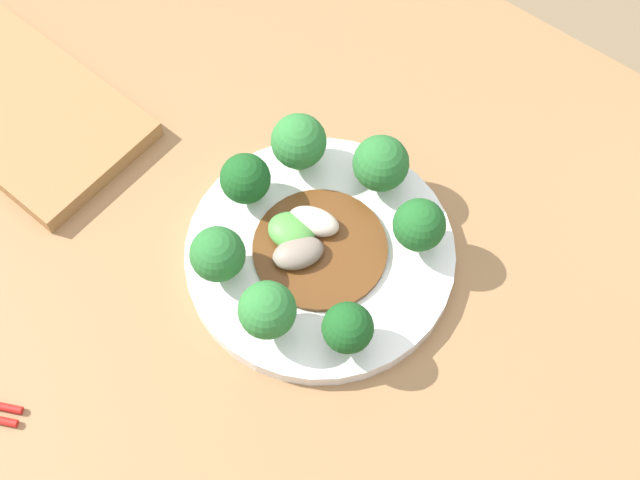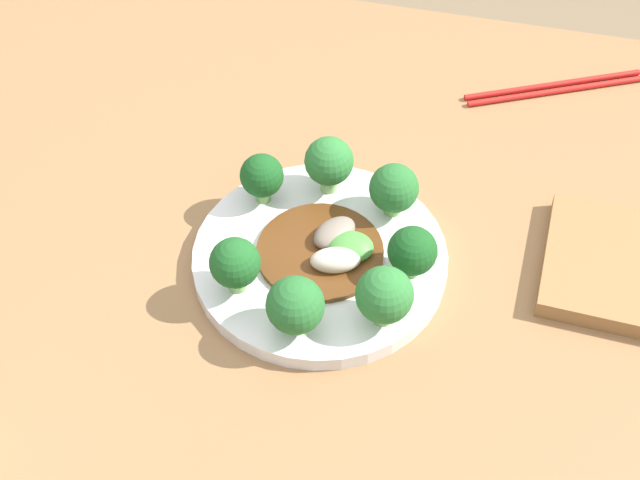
{
  "view_description": "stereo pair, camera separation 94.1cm",
  "coord_description": "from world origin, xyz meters",
  "px_view_note": "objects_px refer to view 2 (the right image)",
  "views": [
    {
      "loc": [
        -0.19,
        0.27,
        1.48
      ],
      "look_at": [
        0.04,
        -0.04,
        0.76
      ],
      "focal_mm": 50.0,
      "sensor_mm": 36.0,
      "label": 1
    },
    {
      "loc": [
        0.18,
        -0.6,
        1.42
      ],
      "look_at": [
        0.04,
        -0.04,
        0.76
      ],
      "focal_mm": 50.0,
      "sensor_mm": 36.0,
      "label": 2
    }
  ],
  "objects_px": {
    "broccoli_northwest": "(262,176)",
    "broccoli_east": "(412,251)",
    "plate": "(320,259)",
    "chopsticks": "(555,88)",
    "broccoli_northeast": "(394,189)",
    "broccoli_southwest": "(235,264)",
    "broccoli_north": "(329,162)",
    "broccoli_southeast": "(384,296)",
    "broccoli_south": "(295,306)",
    "stirfry_center": "(331,249)"
  },
  "relations": [
    {
      "from": "broccoli_southeast",
      "to": "broccoli_north",
      "type": "relative_size",
      "value": 0.97
    },
    {
      "from": "plate",
      "to": "broccoli_southeast",
      "type": "distance_m",
      "value": 0.11
    },
    {
      "from": "broccoli_north",
      "to": "chopsticks",
      "type": "distance_m",
      "value": 0.34
    },
    {
      "from": "broccoli_northwest",
      "to": "broccoli_southeast",
      "type": "bearing_deg",
      "value": -39.15
    },
    {
      "from": "broccoli_northeast",
      "to": "plate",
      "type": "bearing_deg",
      "value": -128.76
    },
    {
      "from": "broccoli_northeast",
      "to": "chopsticks",
      "type": "distance_m",
      "value": 0.31
    },
    {
      "from": "plate",
      "to": "broccoli_southeast",
      "type": "relative_size",
      "value": 3.99
    },
    {
      "from": "broccoli_northwest",
      "to": "broccoli_north",
      "type": "height_order",
      "value": "broccoli_north"
    },
    {
      "from": "broccoli_southwest",
      "to": "broccoli_east",
      "type": "distance_m",
      "value": 0.17
    },
    {
      "from": "broccoli_south",
      "to": "chopsticks",
      "type": "relative_size",
      "value": 0.3
    },
    {
      "from": "broccoli_northeast",
      "to": "broccoli_east",
      "type": "bearing_deg",
      "value": -67.13
    },
    {
      "from": "broccoli_southwest",
      "to": "broccoli_north",
      "type": "relative_size",
      "value": 0.93
    },
    {
      "from": "broccoli_northwest",
      "to": "broccoli_east",
      "type": "height_order",
      "value": "same"
    },
    {
      "from": "broccoli_northwest",
      "to": "stirfry_center",
      "type": "bearing_deg",
      "value": -33.34
    },
    {
      "from": "plate",
      "to": "broccoli_north",
      "type": "bearing_deg",
      "value": 97.92
    },
    {
      "from": "broccoli_southwest",
      "to": "broccoli_northwest",
      "type": "height_order",
      "value": "broccoli_southwest"
    },
    {
      "from": "plate",
      "to": "chopsticks",
      "type": "distance_m",
      "value": 0.4
    },
    {
      "from": "broccoli_northeast",
      "to": "chopsticks",
      "type": "bearing_deg",
      "value": 59.68
    },
    {
      "from": "broccoli_north",
      "to": "broccoli_northeast",
      "type": "xyz_separation_m",
      "value": [
        0.07,
        -0.02,
        -0.01
      ]
    },
    {
      "from": "broccoli_southwest",
      "to": "chopsticks",
      "type": "relative_size",
      "value": 0.29
    },
    {
      "from": "broccoli_southeast",
      "to": "plate",
      "type": "bearing_deg",
      "value": 139.57
    },
    {
      "from": "broccoli_north",
      "to": "chopsticks",
      "type": "relative_size",
      "value": 0.31
    },
    {
      "from": "broccoli_southeast",
      "to": "chopsticks",
      "type": "height_order",
      "value": "broccoli_southeast"
    },
    {
      "from": "broccoli_southwest",
      "to": "plate",
      "type": "bearing_deg",
      "value": 42.07
    },
    {
      "from": "broccoli_southwest",
      "to": "broccoli_east",
      "type": "xyz_separation_m",
      "value": [
        0.16,
        0.06,
        -0.0
      ]
    },
    {
      "from": "broccoli_northwest",
      "to": "chopsticks",
      "type": "bearing_deg",
      "value": 43.8
    },
    {
      "from": "broccoli_southeast",
      "to": "stirfry_center",
      "type": "xyz_separation_m",
      "value": [
        -0.07,
        0.07,
        -0.03
      ]
    },
    {
      "from": "plate",
      "to": "broccoli_north",
      "type": "relative_size",
      "value": 3.89
    },
    {
      "from": "broccoli_south",
      "to": "broccoli_northwest",
      "type": "bearing_deg",
      "value": 116.4
    },
    {
      "from": "broccoli_south",
      "to": "broccoli_north",
      "type": "height_order",
      "value": "broccoli_north"
    },
    {
      "from": "broccoli_southwest",
      "to": "broccoli_south",
      "type": "bearing_deg",
      "value": -26.38
    },
    {
      "from": "stirfry_center",
      "to": "broccoli_south",
      "type": "bearing_deg",
      "value": -96.35
    },
    {
      "from": "plate",
      "to": "broccoli_northwest",
      "type": "height_order",
      "value": "broccoli_northwest"
    },
    {
      "from": "broccoli_southwest",
      "to": "chopsticks",
      "type": "height_order",
      "value": "broccoli_southwest"
    },
    {
      "from": "broccoli_northwest",
      "to": "broccoli_north",
      "type": "bearing_deg",
      "value": 26.32
    },
    {
      "from": "plate",
      "to": "chopsticks",
      "type": "relative_size",
      "value": 1.21
    },
    {
      "from": "plate",
      "to": "chopsticks",
      "type": "bearing_deg",
      "value": 57.68
    },
    {
      "from": "chopsticks",
      "to": "stirfry_center",
      "type": "bearing_deg",
      "value": -121.15
    },
    {
      "from": "broccoli_north",
      "to": "broccoli_northeast",
      "type": "distance_m",
      "value": 0.07
    },
    {
      "from": "broccoli_southeast",
      "to": "chopsticks",
      "type": "distance_m",
      "value": 0.42
    },
    {
      "from": "broccoli_northeast",
      "to": "broccoli_southeast",
      "type": "bearing_deg",
      "value": -82.98
    },
    {
      "from": "broccoli_north",
      "to": "broccoli_northeast",
      "type": "relative_size",
      "value": 1.11
    },
    {
      "from": "broccoli_east",
      "to": "broccoli_north",
      "type": "bearing_deg",
      "value": 138.06
    },
    {
      "from": "broccoli_east",
      "to": "stirfry_center",
      "type": "bearing_deg",
      "value": 176.3
    },
    {
      "from": "broccoli_south",
      "to": "broccoli_east",
      "type": "bearing_deg",
      "value": 44.73
    },
    {
      "from": "broccoli_northwest",
      "to": "plate",
      "type": "bearing_deg",
      "value": -37.82
    },
    {
      "from": "broccoli_east",
      "to": "plate",
      "type": "bearing_deg",
      "value": 177.95
    },
    {
      "from": "broccoli_southwest",
      "to": "broccoli_south",
      "type": "distance_m",
      "value": 0.07
    },
    {
      "from": "broccoli_south",
      "to": "stirfry_center",
      "type": "height_order",
      "value": "broccoli_south"
    },
    {
      "from": "broccoli_north",
      "to": "broccoli_northeast",
      "type": "bearing_deg",
      "value": -13.06
    }
  ]
}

